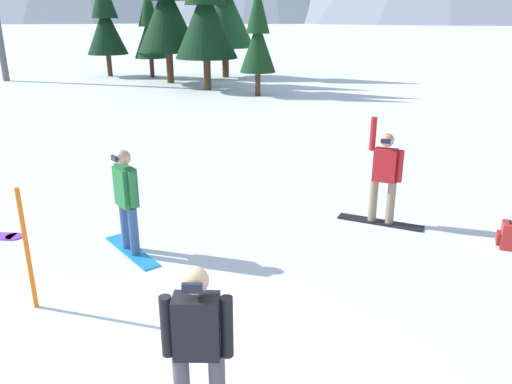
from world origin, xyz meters
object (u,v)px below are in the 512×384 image
snowboarder_midground (127,200)px  trail_marker_pole (27,250)px  pine_tree_twin (224,1)px  pine_tree_young (166,4)px  snowboarder_foreground (198,351)px  pine_tree_tall (149,29)px  backpack_red (507,235)px  pine_tree_slender (105,21)px  pine_tree_short (258,36)px  snowboarder_background (384,176)px  pine_tree_leaning (205,9)px

snowboarder_midground → trail_marker_pole: size_ratio=1.03×
snowboarder_midground → pine_tree_twin: pine_tree_twin is taller
trail_marker_pole → pine_tree_young: pine_tree_young is taller
snowboarder_foreground → pine_tree_twin: bearing=97.2°
trail_marker_pole → pine_tree_tall: (-5.21, 24.72, 1.93)m
pine_tree_twin → pine_tree_young: (-2.69, -2.79, -0.19)m
backpack_red → pine_tree_twin: pine_tree_twin is taller
trail_marker_pole → pine_tree_slender: pine_tree_slender is taller
pine_tree_young → pine_tree_short: 6.76m
pine_tree_slender → pine_tree_short: size_ratio=1.20×
snowboarder_midground → trail_marker_pole: bearing=-114.0°
snowboarder_foreground → pine_tree_short: pine_tree_short is taller
snowboarder_midground → snowboarder_background: 4.54m
pine_tree_leaning → pine_tree_twin: size_ratio=0.90×
snowboarder_midground → pine_tree_twin: bearing=93.9°
snowboarder_foreground → backpack_red: size_ratio=3.70×
snowboarder_midground → pine_tree_slender: size_ratio=0.29×
pine_tree_twin → pine_tree_young: size_ratio=1.05×
snowboarder_foreground → pine_tree_twin: (-3.45, 27.14, 3.36)m
snowboarder_background → pine_tree_slender: (-12.96, 21.81, 2.28)m
backpack_red → pine_tree_leaning: size_ratio=0.07×
pine_tree_leaning → pine_tree_young: pine_tree_young is taller
pine_tree_tall → pine_tree_short: size_ratio=1.04×
backpack_red → pine_tree_twin: bearing=108.9°
trail_marker_pole → pine_tree_slender: bearing=107.6°
pine_tree_tall → pine_tree_leaning: (4.17, -4.88, 1.07)m
snowboarder_midground → pine_tree_leaning: 18.45m
snowboarder_background → pine_tree_twin: (-5.88, 21.90, 3.36)m
snowboarder_background → trail_marker_pole: snowboarder_background is taller
snowboarder_midground → pine_tree_leaning: (-1.81, 18.13, 2.93)m
snowboarder_background → pine_tree_slender: bearing=120.7°
snowboarder_foreground → pine_tree_leaning: pine_tree_leaning is taller
trail_marker_pole → snowboarder_foreground: bearing=-37.2°
pine_tree_short → pine_tree_twin: bearing=109.4°
pine_tree_twin → pine_tree_short: bearing=-70.6°
pine_tree_twin → pine_tree_tall: bearing=-174.1°
pine_tree_leaning → pine_tree_short: size_ratio=1.44×
snowboarder_midground → pine_tree_young: size_ratio=0.23×
snowboarder_background → pine_tree_twin: bearing=105.0°
snowboarder_foreground → snowboarder_midground: bearing=116.5°
snowboarder_midground → trail_marker_pole: (-0.76, -1.71, -0.07)m
pine_tree_tall → pine_tree_slender: (-2.72, 0.37, 0.43)m
pine_tree_tall → snowboarder_foreground: bearing=-73.7°
snowboarder_foreground → pine_tree_young: pine_tree_young is taller
snowboarder_midground → trail_marker_pole: 1.88m
snowboarder_foreground → snowboarder_midground: 4.12m
pine_tree_slender → pine_tree_young: pine_tree_young is taller
snowboarder_midground → pine_tree_short: (0.84, 16.50, 1.75)m
pine_tree_young → pine_tree_short: bearing=-39.0°
backpack_red → pine_tree_tall: (-12.17, 22.34, 2.56)m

